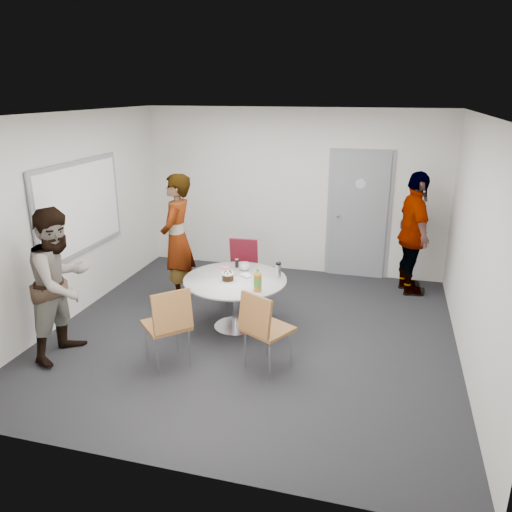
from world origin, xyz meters
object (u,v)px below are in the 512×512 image
(door, at_px, (359,215))
(person_left, at_px, (61,284))
(chair_near_left, at_px, (169,320))
(person_right, at_px, (414,234))
(whiteboard, at_px, (80,208))
(chair_near_right, at_px, (263,324))
(person_main, at_px, (177,239))
(chair_far, at_px, (242,264))
(table, at_px, (237,286))

(door, bearing_deg, person_left, -130.87)
(chair_near_left, xyz_separation_m, person_right, (2.59, 2.99, 0.34))
(door, relative_size, whiteboard, 1.12)
(chair_near_right, distance_m, person_left, 2.33)
(chair_near_left, distance_m, person_left, 1.34)
(chair_near_right, distance_m, person_main, 2.33)
(chair_far, xyz_separation_m, person_right, (2.38, 0.92, 0.38))
(whiteboard, relative_size, person_main, 1.02)
(door, relative_size, chair_near_left, 2.22)
(door, bearing_deg, chair_near_right, -102.67)
(door, relative_size, person_left, 1.20)
(chair_near_right, relative_size, chair_far, 1.04)
(whiteboard, height_order, table, whiteboard)
(chair_near_right, bearing_deg, chair_near_left, -140.14)
(chair_far, relative_size, person_left, 0.51)
(person_right, bearing_deg, person_main, 95.09)
(person_left, xyz_separation_m, person_right, (3.90, 2.99, 0.05))
(person_main, relative_size, person_right, 1.01)
(table, bearing_deg, whiteboard, 177.48)
(person_left, bearing_deg, door, -35.15)
(door, bearing_deg, person_main, -144.26)
(door, xyz_separation_m, chair_near_right, (-0.75, -3.32, -0.45))
(chair_near_right, bearing_deg, chair_far, 141.31)
(door, xyz_separation_m, table, (-1.33, -2.38, -0.44))
(table, relative_size, chair_near_right, 1.40)
(person_left, bearing_deg, chair_near_right, -79.26)
(chair_near_left, relative_size, person_right, 0.52)
(door, bearing_deg, chair_near_left, -116.34)
(chair_near_left, bearing_deg, whiteboard, 100.38)
(chair_near_left, bearing_deg, table, 24.74)
(chair_far, relative_size, person_main, 0.48)
(chair_near_left, relative_size, chair_far, 1.06)
(door, distance_m, chair_near_right, 3.44)
(person_left, bearing_deg, whiteboard, 28.06)
(door, relative_size, person_main, 1.13)
(chair_near_right, xyz_separation_m, person_left, (-2.30, -0.20, 0.31))
(whiteboard, distance_m, chair_near_left, 2.36)
(whiteboard, distance_m, chair_far, 2.37)
(table, xyz_separation_m, chair_far, (-0.20, 0.93, -0.04))
(chair_near_right, distance_m, person_right, 3.23)
(whiteboard, relative_size, chair_near_right, 2.03)
(door, relative_size, person_right, 1.14)
(whiteboard, distance_m, chair_near_right, 3.13)
(door, height_order, chair_near_right, door)
(table, relative_size, chair_far, 1.45)
(chair_near_left, bearing_deg, person_main, 65.23)
(chair_far, height_order, person_left, person_left)
(door, height_order, person_left, door)
(chair_near_right, bearing_deg, door, 105.81)
(whiteboard, height_order, chair_near_right, whiteboard)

